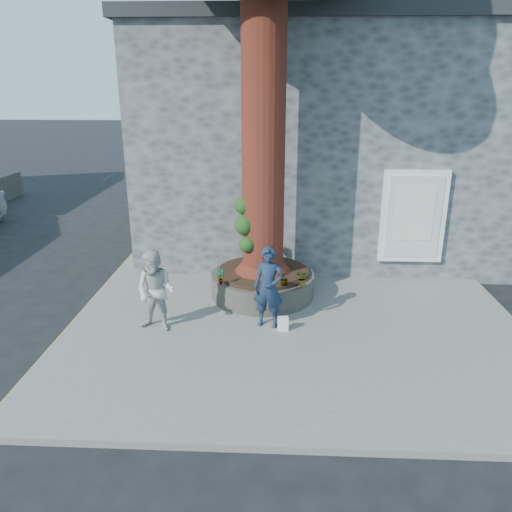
{
  "coord_description": "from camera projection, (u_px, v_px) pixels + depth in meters",
  "views": [
    {
      "loc": [
        1.15,
        -8.41,
        4.67
      ],
      "look_at": [
        0.68,
        1.44,
        1.25
      ],
      "focal_mm": 35.0,
      "sensor_mm": 36.0,
      "label": 1
    }
  ],
  "objects": [
    {
      "name": "ground",
      "position": [
        217.0,
        342.0,
        9.52
      ],
      "size": [
        120.0,
        120.0,
        0.0
      ],
      "primitive_type": "plane",
      "color": "black",
      "rests_on": "ground"
    },
    {
      "name": "planter",
      "position": [
        263.0,
        283.0,
        11.24
      ],
      "size": [
        2.3,
        2.3,
        0.6
      ],
      "color": "black",
      "rests_on": "pavement"
    },
    {
      "name": "yellow_line",
      "position": [
        80.0,
        315.0,
        10.6
      ],
      "size": [
        0.1,
        30.0,
        0.01
      ],
      "primitive_type": "cube",
      "color": "yellow",
      "rests_on": "ground"
    },
    {
      "name": "shopping_bag",
      "position": [
        283.0,
        324.0,
        9.67
      ],
      "size": [
        0.21,
        0.14,
        0.28
      ],
      "primitive_type": "cube",
      "rotation": [
        0.0,
        0.0,
        0.13
      ],
      "color": "white",
      "rests_on": "pavement"
    },
    {
      "name": "man",
      "position": [
        269.0,
        287.0,
        9.65
      ],
      "size": [
        0.65,
        0.49,
        1.63
      ],
      "primitive_type": "imported",
      "rotation": [
        0.0,
        0.0,
        -0.18
      ],
      "color": "#16263F",
      "rests_on": "pavement"
    },
    {
      "name": "plant_d",
      "position": [
        303.0,
        278.0,
        10.24
      ],
      "size": [
        0.39,
        0.4,
        0.33
      ],
      "primitive_type": "imported",
      "rotation": [
        0.0,
        0.0,
        5.41
      ],
      "color": "gray",
      "rests_on": "planter"
    },
    {
      "name": "pavement",
      "position": [
        295.0,
        317.0,
        10.38
      ],
      "size": [
        9.0,
        8.0,
        0.12
      ],
      "primitive_type": "cube",
      "color": "slate",
      "rests_on": "ground"
    },
    {
      "name": "woman",
      "position": [
        156.0,
        291.0,
        9.5
      ],
      "size": [
        0.9,
        0.77,
        1.6
      ],
      "primitive_type": "imported",
      "rotation": [
        0.0,
        0.0,
        -0.23
      ],
      "color": "#BBB9B3",
      "rests_on": "pavement"
    },
    {
      "name": "stone_shop",
      "position": [
        325.0,
        136.0,
        15.16
      ],
      "size": [
        10.3,
        8.3,
        6.3
      ],
      "color": "#45474A",
      "rests_on": "ground"
    },
    {
      "name": "plant_b",
      "position": [
        273.0,
        249.0,
        11.86
      ],
      "size": [
        0.32,
        0.33,
        0.43
      ],
      "primitive_type": "imported",
      "rotation": [
        0.0,
        0.0,
        2.27
      ],
      "color": "gray",
      "rests_on": "planter"
    },
    {
      "name": "plant_a",
      "position": [
        220.0,
        276.0,
        10.32
      ],
      "size": [
        0.22,
        0.19,
        0.34
      ],
      "primitive_type": "imported",
      "rotation": [
        0.0,
        0.0,
        0.47
      ],
      "color": "gray",
      "rests_on": "planter"
    },
    {
      "name": "plant_c",
      "position": [
        284.0,
        278.0,
        10.26
      ],
      "size": [
        0.22,
        0.22,
        0.3
      ],
      "primitive_type": "imported",
      "rotation": [
        0.0,
        0.0,
        3.56
      ],
      "color": "gray",
      "rests_on": "planter"
    }
  ]
}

